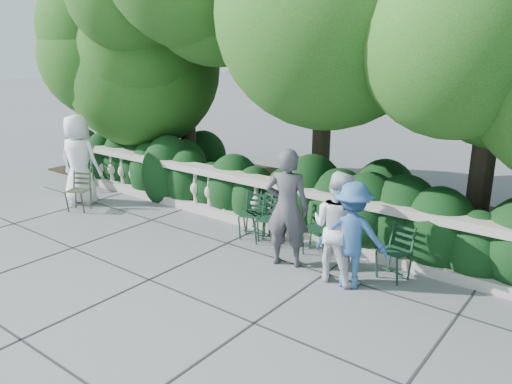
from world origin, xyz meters
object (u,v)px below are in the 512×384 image
Objects in this scene: chair_c at (251,236)px; person_businessman at (79,160)px; chair_d at (266,246)px; person_casual_man at (337,227)px; chair_weathered at (77,213)px; chair_b at (249,241)px; chair_e at (386,281)px; person_older_blue at (352,235)px; chair_f at (313,256)px; person_woman_grey at (287,208)px; chair_a at (79,190)px.

chair_c is 4.40m from person_businessman.
chair_d is 1.85m from person_casual_man.
person_casual_man reaches higher than chair_weathered.
chair_c is (-0.11, 0.17, 0.00)m from chair_b.
chair_c is 1.00× the size of chair_d.
chair_e is 6.55m from chair_weathered.
chair_b is 0.20m from chair_c.
chair_b is 1.00× the size of chair_c.
chair_d is at bearing -31.58° from person_older_blue.
person_older_blue is at bearing -26.95° from chair_b.
person_businessman reaches higher than chair_e.
chair_c is 0.50× the size of person_casual_man.
chair_e and chair_weathered have the same top height.
chair_f and chair_weathered have the same top height.
person_woman_grey is (5.43, 0.08, -0.03)m from person_businessman.
person_businessman is (-5.62, -0.60, 0.98)m from chair_f.
chair_a is 0.44× the size of person_woman_grey.
chair_e is 0.99m from person_older_blue.
chair_b is 1.28m from chair_f.
chair_c is (5.20, 0.14, 0.00)m from chair_a.
chair_b is 2.63m from chair_e.
person_casual_man is at bearing 20.17° from chair_a.
chair_b is 1.00× the size of chair_weathered.
chair_weathered is 5.05m from person_woman_grey.
person_older_blue is (2.23, -0.46, 0.79)m from chair_b.
chair_b is 0.53× the size of person_older_blue.
chair_b is 1.00× the size of chair_d.
person_woman_grey is 0.90m from person_casual_man.
person_businessman is (-4.73, -0.47, 0.98)m from chair_d.
person_casual_man is at bearing -27.33° from chair_b.
chair_c is at bearing 171.46° from person_businessman.
person_casual_man is at bearing -136.36° from chair_e.
chair_b is at bearing -168.64° from chair_e.
person_casual_man reaches higher than chair_b.
person_casual_man reaches higher than chair_d.
chair_a is 0.50× the size of person_casual_man.
person_businessman is 1.17× the size of person_casual_man.
person_older_blue is (1.85, -0.43, 0.79)m from chair_d.
chair_weathered is 6.15m from person_older_blue.
person_older_blue reaches higher than chair_c.
person_casual_man is at bearing -45.73° from chair_f.
chair_e is at bearing -13.70° from chair_d.
chair_e is 0.43× the size of person_businessman.
chair_d is 4.34m from chair_weathered.
chair_e is 0.50× the size of person_casual_man.
chair_b is 2.41m from person_older_blue.
chair_a is 0.53× the size of person_older_blue.
chair_weathered is 0.53× the size of person_older_blue.
person_businessman is at bearing 171.77° from chair_d.
chair_weathered is at bearing 179.18° from chair_b.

